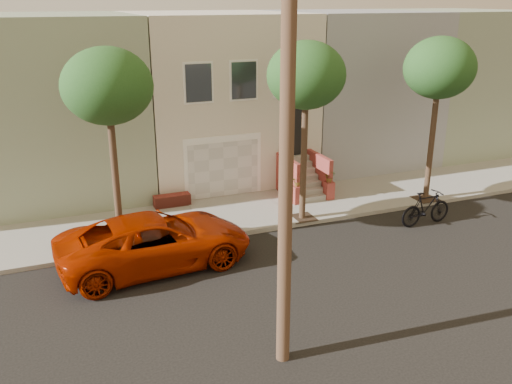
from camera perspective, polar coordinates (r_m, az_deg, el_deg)
name	(u,v)px	position (r m, az deg, el deg)	size (l,w,h in m)	color
ground	(330,273)	(16.69, 7.66, -8.33)	(90.00, 90.00, 0.00)	black
sidewalk	(262,210)	(21.04, 0.58, -1.89)	(40.00, 3.70, 0.15)	gray
house_row	(213,93)	(25.42, -4.49, 10.15)	(33.10, 11.70, 7.00)	beige
tree_left	(107,88)	(16.96, -15.14, 10.41)	(2.70, 2.57, 6.30)	#2D2116
tree_mid	(306,76)	(18.86, 5.22, 11.84)	(2.70, 2.57, 6.30)	#2D2116
tree_right	(440,69)	(21.89, 18.48, 12.00)	(2.70, 2.57, 6.30)	#2D2116
pickup_truck	(155,241)	(16.92, -10.39, -5.03)	(2.69, 5.83, 1.62)	#A01E00
motorcycle	(426,208)	(20.61, 17.21, -1.59)	(0.60, 2.11, 1.27)	black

